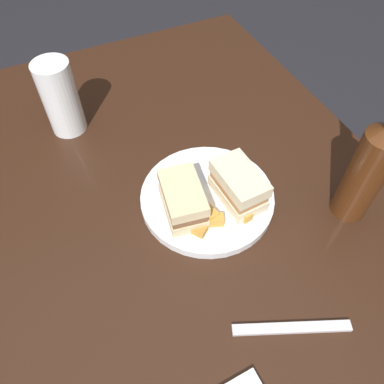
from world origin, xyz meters
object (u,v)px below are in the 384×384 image
sandwich_half_left (183,199)px  sandwich_half_right (239,186)px  cider_bottle (369,169)px  pint_glass (62,101)px  plate (207,198)px  fork (292,328)px

sandwich_half_left → sandwich_half_right: size_ratio=1.05×
cider_bottle → pint_glass: bearing=43.4°
sandwich_half_left → sandwich_half_right: sandwich_half_right is taller
sandwich_half_left → cider_bottle: (-0.12, -0.28, 0.06)m
plate → fork: size_ratio=1.39×
plate → sandwich_half_left: size_ratio=2.15×
plate → pint_glass: 0.37m
pint_glass → plate: bearing=-149.1°
plate → fork: plate is taller
fork → plate: bearing=-65.6°
sandwich_half_left → pint_glass: size_ratio=0.72×
plate → cider_bottle: size_ratio=0.91×
sandwich_half_right → fork: size_ratio=0.61×
cider_bottle → fork: bearing=122.9°
sandwich_half_left → sandwich_half_right: bearing=-98.9°
plate → sandwich_half_left: bearing=102.3°
plate → fork: bearing=-178.4°
plate → cider_bottle: 0.28m
sandwich_half_left → fork: (-0.26, -0.06, -0.04)m
sandwich_half_right → pint_glass: pint_glass is taller
sandwich_half_right → cider_bottle: (-0.10, -0.18, 0.06)m
cider_bottle → fork: cider_bottle is taller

